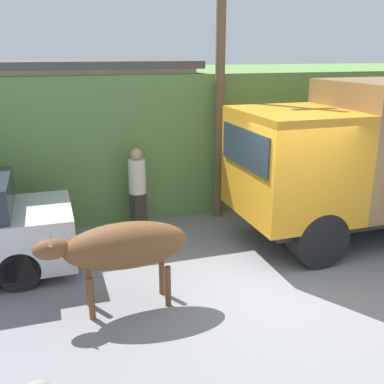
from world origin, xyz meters
The scene contains 6 objects.
ground_plane centered at (0.00, 0.00, 0.00)m, with size 60.00×60.00×0.00m, color gray.
hillside_embankment centered at (0.00, 6.63, 1.59)m, with size 32.00×6.05×3.18m.
building_backdrop centered at (-3.24, 4.92, 1.74)m, with size 6.04×2.70×3.45m.
brown_cow centered at (-2.67, 0.17, 0.97)m, with size 2.18×0.68×1.32m.
pedestrian_on_hill centered at (-1.87, 3.08, 0.97)m, with size 0.47×0.47×1.77m.
utility_pole centered at (0.04, 3.37, 3.33)m, with size 0.90×0.21×6.40m.
Camera 1 is at (-3.55, -5.75, 3.66)m, focal length 42.00 mm.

